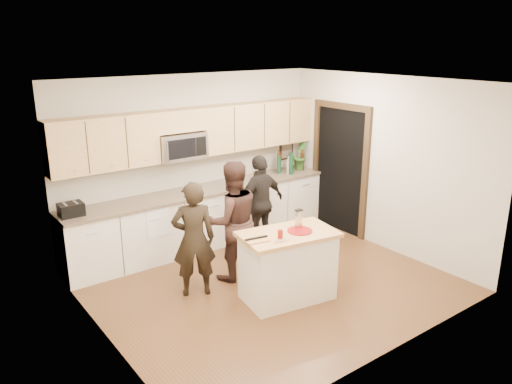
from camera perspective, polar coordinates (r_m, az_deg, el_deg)
floor at (r=6.95m, az=1.46°, el=-10.35°), size 4.50×4.50×0.00m
room_shell at (r=6.34m, az=1.58°, el=3.66°), size 4.52×4.02×2.71m
back_cabinetry at (r=8.04m, az=-5.97°, el=-2.85°), size 4.50×0.66×0.94m
upper_cabinetry at (r=7.82m, az=-6.62°, el=6.99°), size 4.50×0.33×0.75m
microwave at (r=7.66m, az=-8.65°, el=5.23°), size 0.76×0.41×0.40m
doorway at (r=8.59m, az=9.56°, el=3.09°), size 0.06×1.25×2.20m
framed_picture at (r=9.14m, az=3.48°, el=4.93°), size 0.30×0.03×0.38m
dish_towel at (r=7.36m, az=-11.64°, el=-2.31°), size 0.34×0.60×0.48m
island at (r=6.40m, az=3.63°, el=-8.36°), size 1.30×0.89×0.90m
red_plate at (r=6.27m, az=5.02°, el=-4.43°), size 0.31×0.31×0.02m
box_grater at (r=6.34m, az=4.90°, el=-2.96°), size 0.09×0.06×0.23m
drink_glass at (r=6.03m, az=2.79°, el=-4.84°), size 0.06×0.06×0.10m
cutting_board at (r=5.95m, az=0.13°, el=-5.57°), size 0.31×0.20×0.02m
tongs at (r=5.97m, az=0.04°, el=-5.28°), size 0.29×0.08×0.02m
knife at (r=5.93m, az=2.91°, el=-5.53°), size 0.21×0.06×0.01m
toaster at (r=7.09m, az=-20.39°, el=-1.88°), size 0.31×0.25×0.18m
bottle_cluster at (r=8.85m, az=3.83°, el=3.46°), size 0.63×0.35×0.39m
orchid at (r=9.03m, az=5.02°, el=4.20°), size 0.36×0.36×0.51m
woman_left at (r=6.42m, az=-7.13°, el=-5.38°), size 0.66×0.56×1.53m
woman_center at (r=6.78m, az=-2.75°, el=-3.34°), size 0.94×0.80×1.67m
woman_right at (r=7.77m, az=0.53°, el=-1.23°), size 0.92×0.45×1.52m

